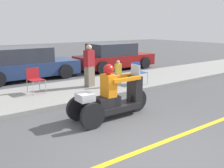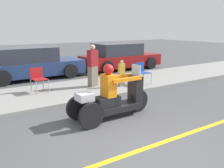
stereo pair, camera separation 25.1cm
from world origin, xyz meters
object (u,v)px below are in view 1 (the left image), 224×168
(folding_chair_curbside, at_px, (35,78))
(parked_car_lot_center, at_px, (25,64))
(spectator_end_of_line, at_px, (118,74))
(spectator_mid_group, at_px, (89,67))
(parked_car_lot_left, at_px, (114,57))
(motorcycle_trike, at_px, (112,99))
(folding_chair_set_back, at_px, (138,71))

(folding_chair_curbside, xyz_separation_m, parked_car_lot_center, (0.60, 2.93, 0.04))
(spectator_end_of_line, height_order, parked_car_lot_center, parked_car_lot_center)
(spectator_mid_group, bearing_deg, parked_car_lot_center, 112.18)
(spectator_mid_group, xyz_separation_m, parked_car_lot_center, (-1.33, 3.25, -0.19))
(folding_chair_curbside, bearing_deg, parked_car_lot_left, 27.88)
(motorcycle_trike, relative_size, spectator_mid_group, 1.47)
(motorcycle_trike, xyz_separation_m, parked_car_lot_center, (-0.28, 6.09, 0.17))
(spectator_end_of_line, xyz_separation_m, folding_chair_set_back, (0.86, -0.12, 0.04))
(spectator_end_of_line, distance_m, parked_car_lot_left, 4.52)
(spectator_end_of_line, bearing_deg, folding_chair_set_back, -7.90)
(spectator_end_of_line, distance_m, folding_chair_curbside, 2.95)
(folding_chair_curbside, distance_m, parked_car_lot_center, 2.99)
(motorcycle_trike, distance_m, spectator_end_of_line, 2.99)
(motorcycle_trike, relative_size, folding_chair_set_back, 2.75)
(spectator_mid_group, relative_size, folding_chair_curbside, 1.87)
(spectator_end_of_line, height_order, folding_chair_curbside, spectator_end_of_line)
(spectator_end_of_line, bearing_deg, parked_car_lot_left, 55.51)
(folding_chair_set_back, bearing_deg, parked_car_lot_left, 66.15)
(parked_car_lot_center, bearing_deg, motorcycle_trike, -87.33)
(motorcycle_trike, height_order, folding_chair_set_back, motorcycle_trike)
(spectator_mid_group, bearing_deg, motorcycle_trike, -110.16)
(motorcycle_trike, xyz_separation_m, folding_chair_curbside, (-0.88, 3.16, 0.13))
(motorcycle_trike, relative_size, folding_chair_curbside, 2.75)
(folding_chair_curbside, distance_m, parked_car_lot_left, 6.08)
(motorcycle_trike, distance_m, parked_car_lot_left, 7.50)
(parked_car_lot_left, bearing_deg, spectator_mid_group, -137.49)
(spectator_end_of_line, bearing_deg, parked_car_lot_center, 120.21)
(spectator_mid_group, height_order, spectator_end_of_line, spectator_mid_group)
(folding_chair_set_back, relative_size, parked_car_lot_left, 0.19)
(spectator_end_of_line, height_order, folding_chair_set_back, spectator_end_of_line)
(spectator_mid_group, xyz_separation_m, folding_chair_curbside, (-1.92, 0.32, -0.24))
(motorcycle_trike, distance_m, folding_chair_set_back, 3.53)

